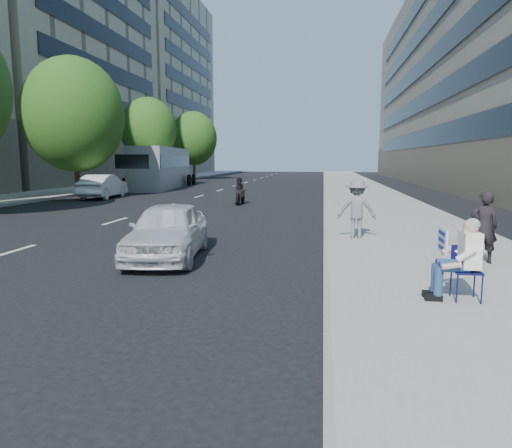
% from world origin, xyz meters
% --- Properties ---
extents(ground, '(160.00, 160.00, 0.00)m').
position_xyz_m(ground, '(0.00, 0.00, 0.00)').
color(ground, black).
rests_on(ground, ground).
extents(near_sidewalk, '(5.00, 120.00, 0.15)m').
position_xyz_m(near_sidewalk, '(4.00, 20.00, 0.07)').
color(near_sidewalk, gray).
rests_on(near_sidewalk, ground).
extents(far_sidewalk, '(4.50, 120.00, 0.15)m').
position_xyz_m(far_sidewalk, '(-16.75, 20.00, 0.07)').
color(far_sidewalk, gray).
rests_on(far_sidewalk, ground).
extents(far_bldg_north, '(22.00, 28.00, 28.00)m').
position_xyz_m(far_bldg_north, '(-30.00, 62.00, 14.00)').
color(far_bldg_north, tan).
rests_on(far_bldg_north, ground).
extents(tree_far_c, '(6.00, 6.00, 8.47)m').
position_xyz_m(tree_far_c, '(-13.70, 18.00, 5.02)').
color(tree_far_c, '#382616').
rests_on(tree_far_c, ground).
extents(tree_far_d, '(4.80, 4.80, 7.65)m').
position_xyz_m(tree_far_d, '(-13.70, 30.00, 4.89)').
color(tree_far_d, '#382616').
rests_on(tree_far_d, ground).
extents(tree_far_e, '(5.40, 5.40, 7.89)m').
position_xyz_m(tree_far_e, '(-13.70, 44.00, 4.78)').
color(tree_far_e, '#382616').
rests_on(tree_far_e, ground).
extents(seated_protester, '(0.83, 1.12, 1.31)m').
position_xyz_m(seated_protester, '(3.50, -0.97, 0.87)').
color(seated_protester, '#141353').
rests_on(seated_protester, near_sidewalk).
extents(jogger, '(1.08, 0.63, 1.66)m').
position_xyz_m(jogger, '(2.30, 4.63, 0.98)').
color(jogger, slate).
rests_on(jogger, near_sidewalk).
extents(pedestrian_woman, '(0.58, 0.40, 1.54)m').
position_xyz_m(pedestrian_woman, '(4.76, 1.84, 0.92)').
color(pedestrian_woman, black).
rests_on(pedestrian_woman, near_sidewalk).
extents(white_sedan_near, '(2.03, 4.08, 1.33)m').
position_xyz_m(white_sedan_near, '(-2.30, 2.00, 0.67)').
color(white_sedan_near, silver).
rests_on(white_sedan_near, ground).
extents(white_sedan_mid, '(1.88, 4.49, 1.44)m').
position_xyz_m(white_sedan_mid, '(-11.93, 17.82, 0.72)').
color(white_sedan_mid, silver).
rests_on(white_sedan_mid, ground).
extents(motorcycle, '(0.69, 2.04, 1.42)m').
position_xyz_m(motorcycle, '(-2.97, 15.24, 0.64)').
color(motorcycle, black).
rests_on(motorcycle, ground).
extents(bus, '(3.98, 12.30, 3.30)m').
position_xyz_m(bus, '(-11.96, 28.32, 1.64)').
color(bus, gray).
rests_on(bus, ground).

